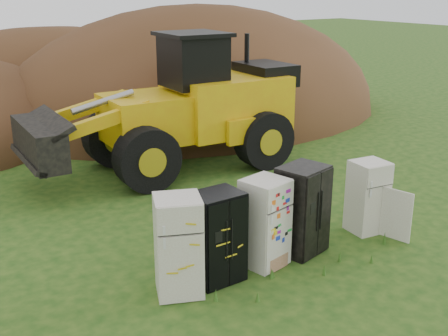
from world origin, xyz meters
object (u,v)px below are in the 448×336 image
(fridge_leftmost, at_px, (178,246))
(fridge_sticker, at_px, (264,223))
(wheel_loader, at_px, (163,105))
(fridge_black_side, at_px, (217,237))
(fridge_dark_mid, at_px, (302,210))
(fridge_open_door, at_px, (368,197))

(fridge_leftmost, xyz_separation_m, fridge_sticker, (1.88, 0.03, -0.03))
(wheel_loader, bearing_deg, fridge_leftmost, -113.29)
(fridge_black_side, xyz_separation_m, wheel_loader, (2.14, 6.21, 1.11))
(fridge_black_side, distance_m, fridge_dark_mid, 2.04)
(fridge_open_door, relative_size, wheel_loader, 0.20)
(fridge_leftmost, bearing_deg, fridge_open_door, 22.11)
(fridge_black_side, bearing_deg, wheel_loader, 68.42)
(fridge_open_door, bearing_deg, fridge_sticker, -173.15)
(fridge_dark_mid, bearing_deg, fridge_open_door, -15.04)
(fridge_black_side, bearing_deg, fridge_leftmost, 179.00)
(wheel_loader, bearing_deg, fridge_black_side, -107.07)
(fridge_leftmost, bearing_deg, wheel_loader, 86.15)
(fridge_sticker, height_order, fridge_dark_mid, fridge_dark_mid)
(fridge_open_door, height_order, wheel_loader, wheel_loader)
(fridge_black_side, relative_size, fridge_dark_mid, 0.94)
(fridge_black_side, bearing_deg, fridge_sticker, -1.95)
(fridge_black_side, relative_size, fridge_open_door, 1.07)
(fridge_leftmost, height_order, wheel_loader, wheel_loader)
(fridge_black_side, distance_m, fridge_sticker, 1.08)
(fridge_sticker, xyz_separation_m, fridge_open_door, (2.83, 0.02, -0.07))
(fridge_sticker, bearing_deg, wheel_loader, 67.11)
(fridge_leftmost, bearing_deg, fridge_black_side, 22.95)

